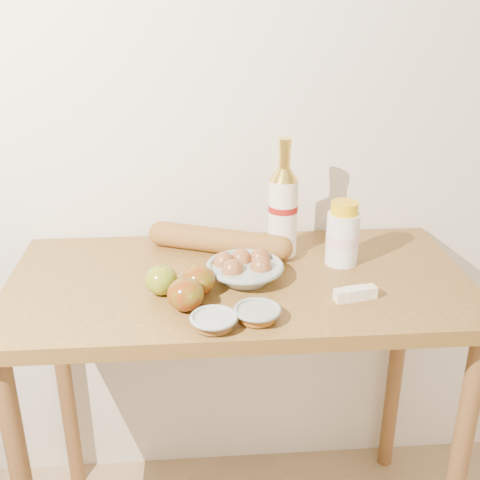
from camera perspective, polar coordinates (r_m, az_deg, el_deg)
name	(u,v)px	position (r m, az deg, el deg)	size (l,w,h in m)	color
back_wall	(230,100)	(1.76, -0.93, 13.12)	(3.50, 0.02, 2.60)	white
table	(239,319)	(1.63, -0.08, -7.45)	(1.20, 0.60, 0.90)	olive
bourbon_bottle	(283,209)	(1.66, 4.10, 2.98)	(0.10, 0.10, 0.33)	white
cream_bottle	(343,235)	(1.64, 9.70, 0.46)	(0.09, 0.09, 0.18)	white
egg_bowl	(244,269)	(1.55, 0.42, -2.77)	(0.23, 0.23, 0.07)	#94A29C
baguette	(219,241)	(1.70, -2.01, -0.07)	(0.42, 0.23, 0.07)	#A77133
apple_yellowgreen	(161,280)	(1.49, -7.48, -3.77)	(0.11, 0.11, 0.08)	olive
apple_redgreen_front	(186,294)	(1.41, -5.18, -5.15)	(0.10, 0.10, 0.08)	#950809
apple_redgreen_right	(199,280)	(1.48, -3.96, -3.82)	(0.11, 0.11, 0.08)	#970B08
sugar_bowl	(214,321)	(1.35, -2.50, -7.71)	(0.13, 0.13, 0.03)	#99A7A2
syrup_bowl	(257,314)	(1.38, 1.64, -6.98)	(0.12, 0.12, 0.03)	gray
butter_stick	(355,294)	(1.49, 10.89, -5.02)	(0.11, 0.05, 0.03)	#F5E9BE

